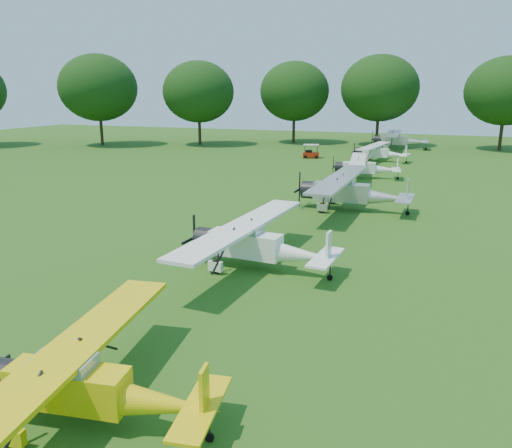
# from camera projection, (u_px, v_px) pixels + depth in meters

# --- Properties ---
(ground) EXTENTS (160.00, 160.00, 0.00)m
(ground) POSITION_uv_depth(u_px,v_px,m) (253.00, 277.00, 21.38)
(ground) COLOR #255014
(ground) RESTS_ON ground
(tree_belt) EXTENTS (137.36, 130.27, 14.52)m
(tree_belt) POSITION_uv_depth(u_px,v_px,m) (345.00, 82.00, 18.25)
(tree_belt) COLOR black
(tree_belt) RESTS_ON ground
(aircraft_2) EXTENTS (6.13, 9.71, 1.91)m
(aircraft_2) POSITION_uv_depth(u_px,v_px,m) (85.00, 383.00, 11.63)
(aircraft_2) COLOR yellow
(aircraft_2) RESTS_ON ground
(aircraft_3) EXTENTS (6.92, 11.03, 2.17)m
(aircraft_3) POSITION_uv_depth(u_px,v_px,m) (256.00, 242.00, 22.01)
(aircraft_3) COLOR white
(aircraft_3) RESTS_ON ground
(aircraft_4) EXTENTS (7.63, 12.12, 2.39)m
(aircraft_4) POSITION_uv_depth(u_px,v_px,m) (350.00, 190.00, 33.00)
(aircraft_4) COLOR silver
(aircraft_4) RESTS_ON ground
(aircraft_5) EXTENTS (6.18, 9.81, 1.93)m
(aircraft_5) POSITION_uv_depth(u_px,v_px,m) (364.00, 166.00, 45.47)
(aircraft_5) COLOR white
(aircraft_5) RESTS_ON ground
(aircraft_6) EXTENTS (6.33, 10.05, 1.97)m
(aircraft_6) POSITION_uv_depth(u_px,v_px,m) (379.00, 151.00, 56.44)
(aircraft_6) COLOR white
(aircraft_6) RESTS_ON ground
(aircraft_7) EXTENTS (7.65, 12.16, 2.40)m
(aircraft_7) POSITION_uv_depth(u_px,v_px,m) (398.00, 139.00, 68.77)
(aircraft_7) COLOR silver
(aircraft_7) RESTS_ON ground
(golf_cart) EXTENTS (2.11, 1.60, 1.61)m
(golf_cart) POSITION_uv_depth(u_px,v_px,m) (310.00, 153.00, 59.50)
(golf_cart) COLOR #A8230C
(golf_cart) RESTS_ON ground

